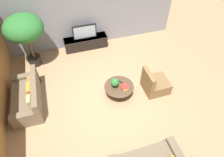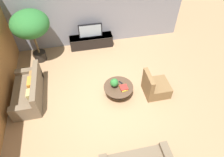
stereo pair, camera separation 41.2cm
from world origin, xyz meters
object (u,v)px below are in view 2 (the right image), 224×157
(coffee_table, at_px, (118,89))
(potted_palm_tall, at_px, (30,25))
(media_console, at_px, (91,41))
(television, at_px, (90,31))
(armchair_wicker, at_px, (155,87))
(potted_plant_tabletop, at_px, (114,83))
(couch_by_wall, at_px, (29,92))

(coffee_table, bearing_deg, potted_palm_tall, 137.17)
(media_console, relative_size, coffee_table, 1.86)
(television, relative_size, coffee_table, 0.99)
(television, height_order, armchair_wicker, television)
(potted_plant_tabletop, bearing_deg, armchair_wicker, -7.85)
(media_console, bearing_deg, coffee_table, -79.92)
(coffee_table, xyz_separation_m, couch_by_wall, (-2.85, 0.48, 0.01))
(armchair_wicker, distance_m, potted_plant_tabletop, 1.39)
(potted_palm_tall, bearing_deg, media_console, 12.11)
(armchair_wicker, xyz_separation_m, potted_palm_tall, (-3.81, 2.56, 1.26))
(media_console, height_order, armchair_wicker, armchair_wicker)
(television, xyz_separation_m, coffee_table, (0.51, -2.85, -0.50))
(media_console, bearing_deg, armchair_wicker, -60.29)
(armchair_wicker, height_order, potted_palm_tall, potted_palm_tall)
(potted_plant_tabletop, bearing_deg, television, 97.54)
(armchair_wicker, bearing_deg, potted_palm_tall, 56.05)
(media_console, xyz_separation_m, television, (-0.00, -0.00, 0.52))
(coffee_table, distance_m, potted_plant_tabletop, 0.33)
(television, distance_m, couch_by_wall, 3.37)
(television, relative_size, armchair_wicker, 1.11)
(potted_plant_tabletop, bearing_deg, potted_palm_tall, 136.00)
(television, distance_m, armchair_wicker, 3.50)
(media_console, relative_size, armchair_wicker, 2.08)
(couch_by_wall, xyz_separation_m, armchair_wicker, (4.06, -0.63, -0.02))
(media_console, xyz_separation_m, armchair_wicker, (1.72, -3.01, 0.02))
(media_console, relative_size, television, 1.88)
(television, distance_m, potted_plant_tabletop, 2.86)
(couch_by_wall, bearing_deg, armchair_wicker, 81.15)
(television, height_order, potted_plant_tabletop, television)
(media_console, distance_m, potted_plant_tabletop, 2.87)
(armchair_wicker, bearing_deg, coffee_table, 82.64)
(coffee_table, height_order, potted_plant_tabletop, potted_plant_tabletop)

